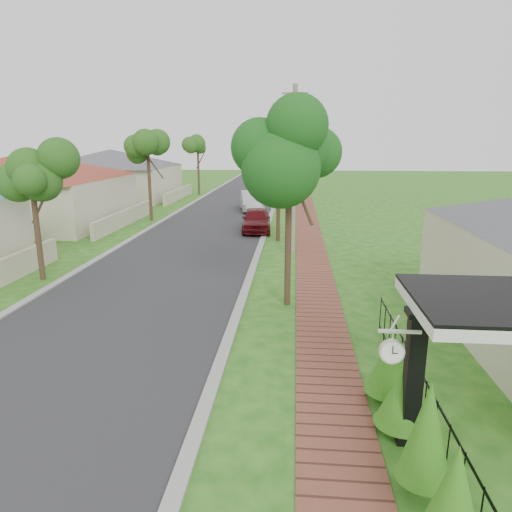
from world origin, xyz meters
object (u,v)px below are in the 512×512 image
at_px(parked_car_red, 256,220).
at_px(parked_car_white, 252,201).
at_px(station_clock, 392,350).
at_px(near_tree, 290,154).
at_px(utility_pole, 294,170).
at_px(porch_post, 413,384).

height_order(parked_car_red, parked_car_white, parked_car_white).
bearing_deg(station_clock, near_tree, 104.10).
relative_size(parked_car_white, station_clock, 6.65).
bearing_deg(utility_pole, parked_car_white, 103.67).
bearing_deg(station_clock, porch_post, 39.12).
bearing_deg(parked_car_white, station_clock, -90.22).
relative_size(porch_post, parked_car_red, 0.61).
bearing_deg(porch_post, utility_pole, 98.81).
distance_m(parked_car_red, parked_car_white, 8.51).
xyz_separation_m(parked_car_red, near_tree, (2.11, -12.65, 4.21)).
bearing_deg(porch_post, near_tree, 108.57).
distance_m(porch_post, near_tree, 8.30).
height_order(parked_car_white, station_clock, station_clock).
relative_size(porch_post, parked_car_white, 0.54).
bearing_deg(utility_pole, parked_car_red, 113.32).
bearing_deg(parked_car_red, parked_car_white, 93.46).
xyz_separation_m(utility_pole, station_clock, (1.76, -14.91, -2.03)).
height_order(porch_post, station_clock, porch_post).
bearing_deg(parked_car_white, near_tree, -91.66).
xyz_separation_m(parked_car_white, utility_pole, (3.30, -13.57, 3.22)).
xyz_separation_m(parked_car_red, utility_pole, (2.21, -5.13, 3.27)).
bearing_deg(porch_post, parked_car_white, 101.18).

